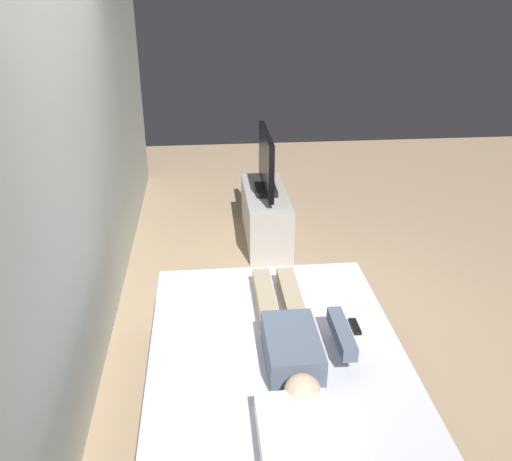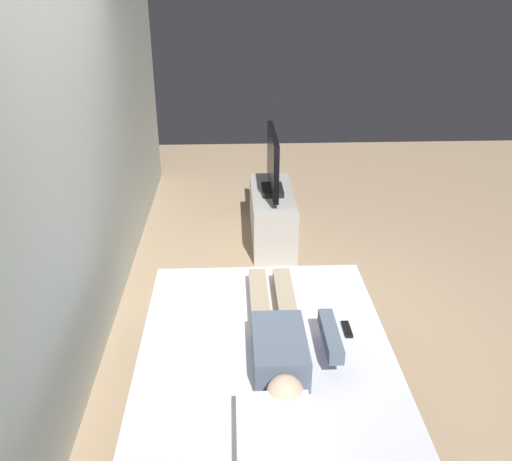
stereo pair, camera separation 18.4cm
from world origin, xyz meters
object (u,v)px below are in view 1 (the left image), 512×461
object	(u,v)px
person	(291,336)
tv	(266,164)
bed	(277,391)
pillow	(298,439)
tv_stand	(266,216)
remote	(355,326)

from	to	relation	value
person	tv	world-z (taller)	tv
bed	pillow	distance (m)	0.76
pillow	tv_stand	bearing A→B (deg)	-3.86
tv	tv_stand	bearing A→B (deg)	0.00
tv_stand	tv	xyz separation A→B (m)	(0.00, 0.00, 0.53)
person	tv	xyz separation A→B (m)	(2.46, -0.14, 0.16)
bed	pillow	bearing A→B (deg)	180.00
pillow	person	size ratio (longest dim) A/B	0.38
bed	tv_stand	xyz separation A→B (m)	(2.49, -0.21, -0.01)
tv_stand	tv	world-z (taller)	tv
pillow	remote	distance (m)	0.99
remote	tv	distance (m)	2.34
person	remote	bearing A→B (deg)	-69.53
person	tv	distance (m)	2.47
remote	tv_stand	distance (m)	2.35
person	tv	size ratio (longest dim) A/B	1.43
pillow	tv	xyz separation A→B (m)	(3.17, -0.21, 0.18)
bed	remote	world-z (taller)	remote
pillow	person	distance (m)	0.72
person	tv_stand	world-z (taller)	person
bed	tv_stand	bearing A→B (deg)	-4.91
person	tv	bearing A→B (deg)	-3.15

